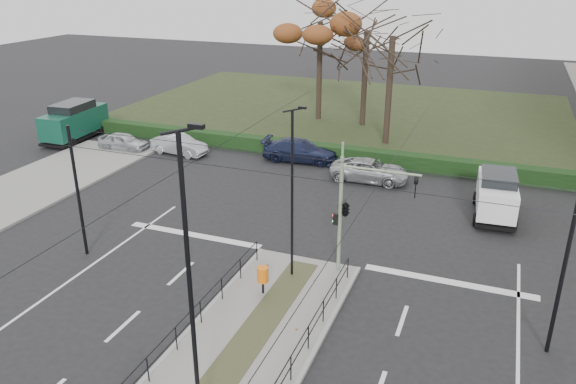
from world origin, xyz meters
The scene contains 19 objects.
ground centered at (0.00, 0.00, 0.00)m, with size 140.00×140.00×0.00m, color black.
median_island centered at (0.00, -2.50, 0.07)m, with size 4.40×15.00×0.14m, color slate.
park centered at (-6.00, 32.00, 0.05)m, with size 38.00×26.00×0.10m, color #212D16.
hedge centered at (-6.00, 18.60, 0.50)m, with size 38.00×1.00×1.00m, color black.
median_railing centered at (0.00, -2.60, 0.98)m, with size 4.14×13.24×0.92m.
catenary centered at (0.00, 1.62, 3.42)m, with size 20.00×34.00×6.00m.
traffic_light centered at (1.79, 4.50, 3.09)m, with size 3.44×1.96×5.06m.
litter_bin centered at (-0.75, 1.67, 0.96)m, with size 0.45×0.45×1.14m.
streetlamp_median_near centered at (0.32, -5.20, 4.60)m, with size 0.73×0.15×8.78m.
streetlamp_median_far centered at (-0.17, 3.41, 3.80)m, with size 0.60×0.12×7.19m.
parked_car_first centered at (-17.34, 15.35, 0.62)m, with size 1.46×3.62×1.23m, color #ABADB2.
parked_car_second centered at (-13.21, 15.99, 0.67)m, with size 1.41×4.05×1.33m, color #ABADB2.
parked_car_third centered at (-4.96, 17.63, 0.73)m, with size 2.04×5.01×1.46m, color #1B213F.
parked_car_fourth centered at (0.18, 15.68, 0.65)m, with size 2.16×4.68×1.30m, color #ABADB2.
white_van centered at (7.43, 12.96, 1.25)m, with size 2.30×4.60×2.40m.
green_van centered at (-22.25, 16.24, 1.43)m, with size 2.60×5.85×2.79m.
rust_tree centered at (-7.18, 28.19, 7.93)m, with size 7.52×7.52×10.32m.
bare_tree_center centered at (-3.25, 27.62, 6.91)m, with size 7.66×7.66×9.76m.
bare_tree_near centered at (-0.45, 23.39, 7.08)m, with size 5.99×5.99×10.02m.
Camera 1 is at (7.01, -15.70, 12.21)m, focal length 35.00 mm.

